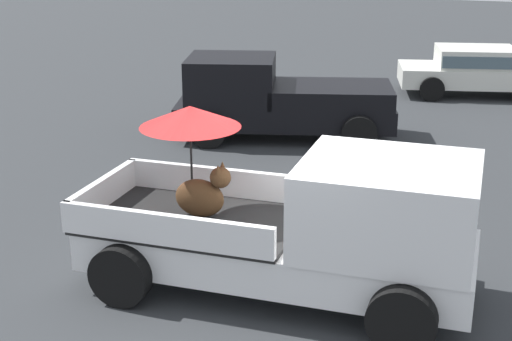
{
  "coord_description": "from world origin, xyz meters",
  "views": [
    {
      "loc": [
        2.8,
        -8.27,
        4.61
      ],
      "look_at": [
        -0.83,
        1.45,
        1.1
      ],
      "focal_mm": 51.64,
      "sensor_mm": 36.0,
      "label": 1
    }
  ],
  "objects": [
    {
      "name": "ground_plane",
      "position": [
        0.0,
        0.0,
        0.0
      ],
      "size": [
        80.0,
        80.0,
        0.0
      ],
      "primitive_type": "plane",
      "color": "#2D3033"
    },
    {
      "name": "pickup_truck_main",
      "position": [
        0.42,
        0.03,
        0.98
      ],
      "size": [
        5.13,
        2.43,
        2.35
      ],
      "rotation": [
        0.0,
        0.0,
        0.04
      ],
      "color": "black",
      "rests_on": "ground"
    },
    {
      "name": "pickup_truck_red",
      "position": [
        -2.39,
        6.9,
        0.87
      ],
      "size": [
        5.11,
        3.2,
        1.8
      ],
      "rotation": [
        0.0,
        0.0,
        3.43
      ],
      "color": "black",
      "rests_on": "ground"
    },
    {
      "name": "parked_sedan_near",
      "position": [
        1.48,
        12.88,
        0.74
      ],
      "size": [
        4.6,
        2.78,
        1.33
      ],
      "rotation": [
        0.0,
        0.0,
        0.25
      ],
      "color": "black",
      "rests_on": "ground"
    }
  ]
}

